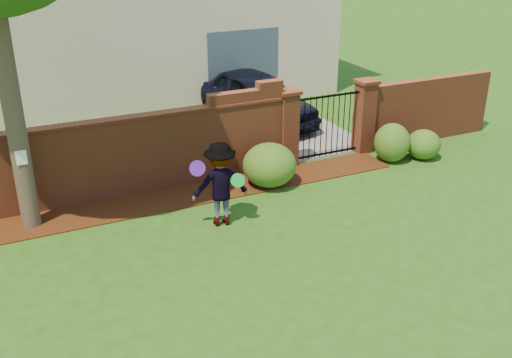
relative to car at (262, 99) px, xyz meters
name	(u,v)px	position (x,y,z in m)	size (l,w,h in m)	color
ground	(273,267)	(-3.20, -7.07, -0.76)	(80.00, 80.00, 0.01)	#234F13
mulch_bed	(163,200)	(-4.15, -3.73, -0.74)	(11.10, 1.08, 0.03)	#331809
brick_wall	(102,158)	(-5.21, -3.07, 0.18)	(8.70, 0.31, 2.16)	brown
brick_wall_return	(427,110)	(3.40, -3.07, 0.10)	(4.00, 0.25, 1.70)	brown
pillar_left	(288,128)	(-0.80, -3.07, 0.20)	(0.50, 0.50, 1.88)	brown
pillar_right	(364,116)	(1.40, -3.07, 0.20)	(0.50, 0.50, 1.88)	brown
iron_gate	(327,126)	(0.30, -3.07, 0.10)	(1.78, 0.03, 1.60)	black
driveway	(257,114)	(0.30, 0.93, -0.75)	(3.20, 8.00, 0.01)	slate
car	(262,99)	(0.00, 0.00, 0.00)	(1.77, 4.41, 1.50)	black
paper_notice	(21,158)	(-6.80, -3.86, 0.75)	(0.20, 0.01, 0.28)	white
shrub_left	(270,165)	(-1.72, -3.96, -0.26)	(1.21, 1.21, 0.99)	#255519
shrub_middle	(392,143)	(1.65, -3.94, -0.27)	(0.88, 0.88, 0.97)	#255519
shrub_right	(423,144)	(2.47, -4.14, -0.38)	(0.84, 0.84, 0.75)	#255519
man	(220,185)	(-3.41, -5.22, 0.10)	(1.10, 0.63, 1.70)	gray
frisbee_purple	(197,168)	(-3.90, -5.32, 0.57)	(0.30, 0.30, 0.03)	#5B1DB6
frisbee_green	(238,180)	(-3.13, -5.43, 0.23)	(0.28, 0.28, 0.03)	green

